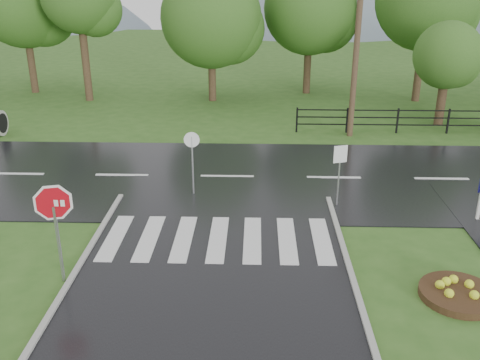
{
  "coord_description": "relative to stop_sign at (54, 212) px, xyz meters",
  "views": [
    {
      "loc": [
        1.07,
        -8.7,
        7.4
      ],
      "look_at": [
        0.61,
        6.0,
        1.5
      ],
      "focal_mm": 40.0,
      "sensor_mm": 36.0,
      "label": 1
    }
  ],
  "objects": [
    {
      "name": "crosswalk",
      "position": [
        3.74,
        2.26,
        -1.88
      ],
      "size": [
        6.5,
        2.8,
        0.02
      ],
      "color": "silver",
      "rests_on": "ground"
    },
    {
      "name": "fence_west",
      "position": [
        11.49,
        13.26,
        -1.21
      ],
      "size": [
        9.58,
        0.08,
        1.2
      ],
      "color": "black",
      "rests_on": "ground"
    },
    {
      "name": "stop_sign",
      "position": [
        0.0,
        0.0,
        0.0
      ],
      "size": [
        1.2,
        0.35,
        2.79
      ],
      "color": "#939399",
      "rests_on": "ground"
    },
    {
      "name": "flower_bed",
      "position": [
        9.71,
        -0.42,
        -1.8
      ],
      "size": [
        1.85,
        1.85,
        0.37
      ],
      "color": "#332111",
      "rests_on": "ground"
    },
    {
      "name": "hills",
      "position": [
        7.23,
        62.26,
        -17.47
      ],
      "size": [
        102.0,
        48.0,
        48.0
      ],
      "color": "slate",
      "rests_on": "ground"
    },
    {
      "name": "reg_sign_small",
      "position": [
        7.51,
        4.78,
        -0.44
      ],
      "size": [
        0.45,
        0.16,
        2.11
      ],
      "color": "#939399",
      "rests_on": "ground"
    },
    {
      "name": "reg_sign_round",
      "position": [
        2.66,
        5.55,
        -0.5
      ],
      "size": [
        0.53,
        0.08,
        2.28
      ],
      "color": "#939399",
      "rests_on": "ground"
    },
    {
      "name": "treeline",
      "position": [
        4.74,
        21.26,
        -1.94
      ],
      "size": [
        83.2,
        5.2,
        10.0
      ],
      "color": "#2D5A1B",
      "rests_on": "ground"
    },
    {
      "name": "main_road",
      "position": [
        3.74,
        7.26,
        -1.94
      ],
      "size": [
        90.0,
        8.0,
        0.04
      ],
      "primitive_type": "cube",
      "color": "black",
      "rests_on": "ground"
    },
    {
      "name": "ground",
      "position": [
        3.74,
        -2.74,
        -1.94
      ],
      "size": [
        120.0,
        120.0,
        0.0
      ],
      "primitive_type": "plane",
      "color": "#325C1E",
      "rests_on": "ground"
    },
    {
      "name": "entrance_tree_left",
      "position": [
        13.93,
        14.76,
        1.48
      ],
      "size": [
        3.23,
        3.23,
        5.06
      ],
      "color": "#3D2B1C",
      "rests_on": "ground"
    },
    {
      "name": "utility_pole_east",
      "position": [
        9.2,
        12.76,
        2.09
      ],
      "size": [
        1.41,
        0.3,
        7.93
      ],
      "color": "#473523",
      "rests_on": "ground"
    }
  ]
}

